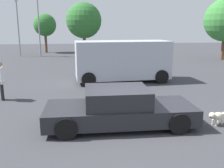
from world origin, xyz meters
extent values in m
plane|color=#38383D|center=(0.00, 0.00, 0.00)|extent=(80.00, 80.00, 0.00)
cube|color=#232328|center=(-0.06, 0.13, 0.42)|extent=(4.68, 1.84, 0.51)
cube|color=#232328|center=(-0.16, 0.13, 0.95)|extent=(1.98, 1.66, 0.55)
cube|color=slate|center=(0.77, 0.12, 0.95)|extent=(0.08, 1.52, 0.46)
cube|color=slate|center=(-1.09, 0.14, 0.95)|extent=(0.08, 1.52, 0.46)
cylinder|color=black|center=(1.58, 0.95, 0.32)|extent=(0.64, 0.23, 0.64)
cylinder|color=black|center=(1.56, -0.73, 0.32)|extent=(0.64, 0.23, 0.64)
cylinder|color=black|center=(-1.68, 0.99, 0.32)|extent=(0.64, 0.23, 0.64)
cylinder|color=black|center=(-1.70, -0.69, 0.32)|extent=(0.64, 0.23, 0.64)
ellipsoid|color=beige|center=(3.08, -0.20, 0.28)|extent=(0.48, 0.38, 0.25)
sphere|color=beige|center=(2.83, -0.29, 0.35)|extent=(0.20, 0.20, 0.20)
sphere|color=beige|center=(2.76, -0.32, 0.34)|extent=(0.09, 0.09, 0.09)
cylinder|color=beige|center=(2.98, -0.31, 0.09)|extent=(0.06, 0.06, 0.17)
cylinder|color=beige|center=(2.93, -0.18, 0.09)|extent=(0.06, 0.06, 0.17)
cylinder|color=beige|center=(3.23, -0.22, 0.09)|extent=(0.06, 0.06, 0.17)
cylinder|color=beige|center=(3.18, -0.09, 0.09)|extent=(0.06, 0.06, 0.17)
sphere|color=beige|center=(3.31, -0.12, 0.32)|extent=(0.11, 0.11, 0.11)
cube|color=#B2B7C1|center=(1.11, 6.68, 1.26)|extent=(5.36, 2.31, 2.09)
cube|color=slate|center=(-1.47, 6.52, 1.72)|extent=(0.15, 1.70, 0.83)
cylinder|color=black|center=(-0.85, 5.61, 0.38)|extent=(0.77, 0.30, 0.76)
cylinder|color=black|center=(-0.97, 7.50, 0.38)|extent=(0.77, 0.30, 0.76)
cylinder|color=black|center=(3.19, 5.85, 0.38)|extent=(0.77, 0.30, 0.76)
cylinder|color=black|center=(3.07, 7.75, 0.38)|extent=(0.77, 0.30, 0.76)
cylinder|color=black|center=(-4.66, 3.64, 0.42)|extent=(0.13, 0.13, 0.84)
cylinder|color=black|center=(-4.60, 3.49, 0.42)|extent=(0.13, 0.13, 0.84)
cube|color=white|center=(-4.63, 3.56, 1.14)|extent=(0.37, 0.46, 0.60)
cylinder|color=white|center=(-4.72, 3.79, 1.09)|extent=(0.09, 0.09, 0.70)
cylinder|color=white|center=(-4.54, 3.34, 1.09)|extent=(0.09, 0.09, 0.70)
cylinder|color=gray|center=(-7.61, 20.38, 2.83)|extent=(0.14, 0.14, 5.66)
cylinder|color=gray|center=(-5.47, 20.18, 3.46)|extent=(0.14, 0.14, 6.92)
cylinder|color=brown|center=(-5.36, 24.06, 1.15)|extent=(0.30, 0.30, 2.29)
sphere|color=#2D6B2D|center=(-5.36, 24.06, 3.29)|extent=(2.66, 2.66, 2.66)
cylinder|color=brown|center=(12.21, 15.03, 1.10)|extent=(0.31, 0.31, 2.20)
cylinder|color=brown|center=(-0.80, 19.25, 1.18)|extent=(0.32, 0.32, 2.35)
sphere|color=#2D6B2D|center=(-0.80, 19.25, 3.71)|extent=(3.63, 3.63, 3.63)
camera|label=1|loc=(-1.25, -7.29, 3.09)|focal=40.02mm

